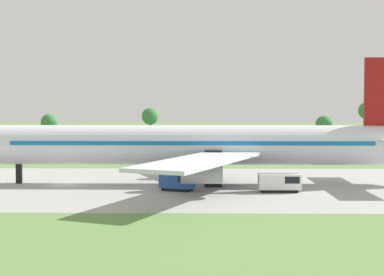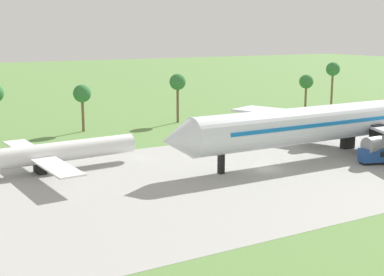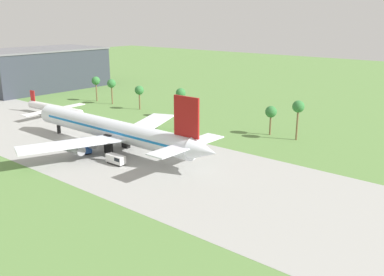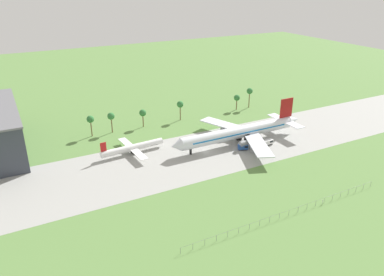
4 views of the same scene
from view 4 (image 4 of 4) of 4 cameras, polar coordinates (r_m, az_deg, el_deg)
ground_plane at (r=168.76m, az=2.14°, el=-2.18°), size 600.00×600.00×0.00m
taxiway_strip at (r=168.76m, az=2.14°, el=-2.18°), size 320.00×44.00×0.02m
jet_airliner at (r=177.42m, az=7.47°, el=0.92°), size 71.55×54.46×18.15m
regional_aircraft at (r=168.65m, az=-9.10°, el=-1.48°), size 29.33×26.45×8.26m
baggage_tug at (r=172.10m, az=7.82°, el=-1.39°), size 4.90×3.38×2.45m
fuel_truck at (r=179.17m, az=11.50°, el=-0.63°), size 5.53×2.12×2.42m
perimeter_fence at (r=129.71m, az=14.57°, el=-10.81°), size 80.10×0.10×2.10m
no_stopping_sign at (r=139.06m, az=19.27°, el=-9.12°), size 0.44×0.08×1.68m
palm_tree_row at (r=202.51m, az=-2.90°, el=4.82°), size 98.66×3.60×12.04m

